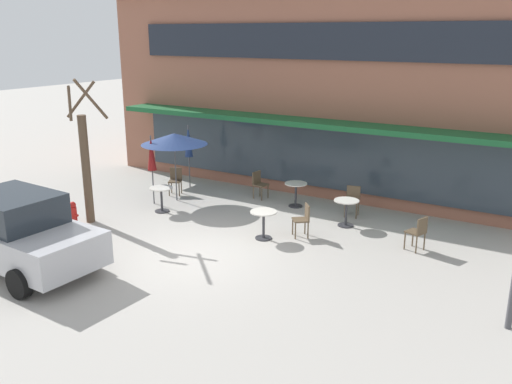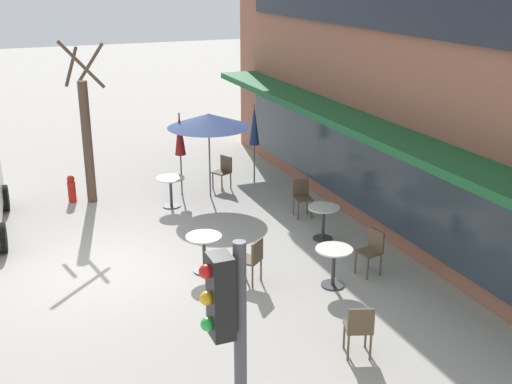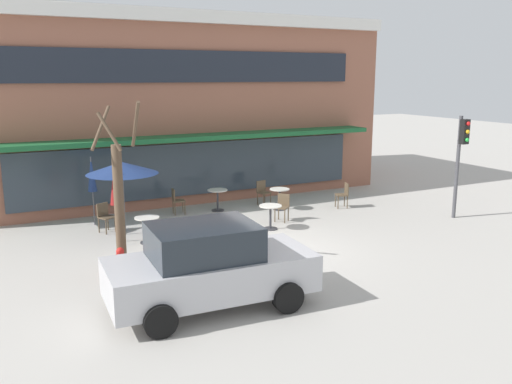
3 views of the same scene
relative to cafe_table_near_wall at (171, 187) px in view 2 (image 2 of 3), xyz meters
name	(u,v)px [view 2 (image 2 of 3)]	position (x,y,z in m)	size (l,w,h in m)	color
ground_plane	(103,269)	(2.95, -2.19, -0.52)	(80.00, 80.00, 0.00)	#ADA8A0
cafe_table_near_wall	(171,187)	(0.00, 0.00, 0.00)	(0.70, 0.70, 0.76)	#333338
cafe_table_streetside	(204,247)	(3.79, -0.34, 0.00)	(0.70, 0.70, 0.76)	#333338
cafe_table_by_tree	(334,261)	(5.27, 1.71, 0.00)	(0.70, 0.70, 0.76)	#333338
cafe_table_mid_patio	(323,217)	(3.25, 2.56, 0.00)	(0.70, 0.70, 0.76)	#333338
patio_umbrella_green_folded	(209,121)	(-0.36, 1.14, 1.51)	(2.10, 2.10, 2.20)	#4C4C51
patio_umbrella_cream_folded	(180,135)	(-0.75, 0.49, 1.11)	(0.28, 0.28, 2.20)	#4C4C51
patio_umbrella_corner_open	(254,125)	(-0.98, 2.63, 1.11)	(0.28, 0.28, 2.20)	#4C4C51
cafe_chair_0	(302,195)	(1.80, 2.74, 0.01)	(0.45, 0.45, 0.89)	brown
cafe_chair_1	(252,258)	(4.61, 0.34, 0.01)	(0.56, 0.56, 0.89)	brown
cafe_chair_2	(359,327)	(7.48, 0.93, 0.01)	(0.51, 0.51, 0.89)	brown
cafe_chair_3	(224,170)	(-0.83, 1.68, 0.01)	(0.54, 0.54, 0.89)	brown
cafe_chair_4	(372,249)	(5.09, 2.64, 0.01)	(0.47, 0.47, 0.89)	brown
street_tree	(87,134)	(-1.14, -1.77, 1.25)	(1.16, 1.15, 4.11)	brown
traffic_light_pole	(230,353)	(9.94, -2.00, 1.78)	(0.26, 0.44, 3.40)	#47474C
fire_hydrant	(72,189)	(-1.29, -2.25, -0.16)	(0.36, 0.20, 0.71)	red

